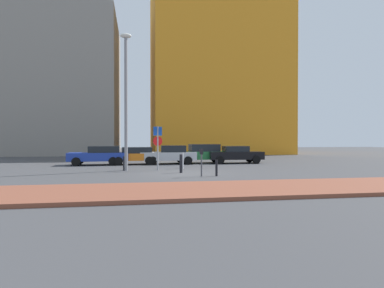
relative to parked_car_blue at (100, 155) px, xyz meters
The scene contains 16 objects.
ground_plane 8.98m from the parked_car_blue, 53.35° to the right, with size 120.00×120.00×0.00m, color #424244.
sidewalk_brick 14.86m from the parked_car_blue, 68.90° to the right, with size 40.00×3.92×0.14m, color brown.
parked_car_blue is the anchor object (origin of this frame).
parked_car_orange 2.53m from the parked_car_blue, ahead, with size 4.46×2.16×1.35m.
parked_car_silver 5.33m from the parked_car_blue, ahead, with size 4.47×2.12×1.47m.
parked_car_green 8.04m from the parked_car_blue, ahead, with size 4.52×2.03×1.56m.
parked_car_black 10.74m from the parked_car_blue, ahead, with size 4.46×2.06×1.41m.
parking_sign_post 6.65m from the parked_car_blue, 51.89° to the right, with size 0.59×0.16×2.76m.
parking_meter 10.80m from the parked_car_blue, 55.56° to the right, with size 0.18×0.14×1.44m.
street_lamp 6.85m from the parked_car_blue, 67.24° to the right, with size 0.70×0.36×8.51m.
traffic_bollard_near 5.33m from the parked_car_blue, 67.95° to the right, with size 0.16×0.16×0.88m, color black.
traffic_bollard_mid 7.17m from the parked_car_blue, 36.28° to the right, with size 0.14×0.14×1.06m, color #B7B7BC.
traffic_bollard_far 8.70m from the parked_car_blue, 52.45° to the right, with size 0.17×0.17×1.07m, color black.
traffic_bollard_edge 11.29m from the parked_car_blue, 52.23° to the right, with size 0.12×0.12×0.87m, color black.
building_colorful_midrise 27.00m from the parked_car_blue, 55.04° to the left, with size 18.17×14.23×24.19m, color orange.
building_under_construction 23.91m from the parked_car_blue, 110.23° to the left, with size 15.71×14.94×18.31m, color gray.
Camera 1 is at (-2.56, -18.22, 1.92)m, focal length 30.13 mm.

